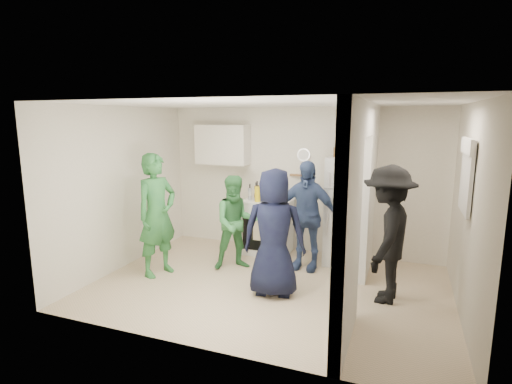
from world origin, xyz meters
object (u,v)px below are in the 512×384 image
Objects in this scene: person_navy at (274,233)px; blue_bowl at (346,143)px; person_denim at (306,215)px; person_green_left at (157,215)px; stove at (268,226)px; fridge at (349,211)px; yellow_cup_stack_top at (366,150)px; person_green_center at (236,223)px; wicker_basket at (346,152)px; person_nook at (387,234)px.

blue_bowl is at bearing -121.87° from person_navy.
person_green_left is at bearing -148.89° from person_denim.
stove is 1.43m from fridge.
person_denim is at bearing -108.10° from person_navy.
person_denim is (-0.82, -0.38, -1.00)m from yellow_cup_stack_top.
person_green_center is at bearing -155.10° from person_denim.
person_green_left is 1.08× the size of person_denim.
person_green_left is (-2.49, -1.53, -0.88)m from wicker_basket.
yellow_cup_stack_top reaches higher than person_nook.
fridge is at bearing -42.26° from person_green_left.
person_nook reaches higher than person_denim.
blue_bowl is 0.96× the size of yellow_cup_stack_top.
person_green_center is (-1.50, -0.90, -1.19)m from blue_bowl.
stove is at bearing 41.96° from person_green_center.
person_green_center is (-1.50, -0.90, -1.06)m from wicker_basket.
person_denim is 1.08m from person_navy.
yellow_cup_stack_top is at bearing -25.11° from wicker_basket.
person_navy is at bearing -68.62° from stove.
person_green_left reaches higher than person_nook.
wicker_basket reaches higher than person_navy.
person_denim is (-0.50, -0.53, -1.08)m from blue_bowl.
blue_bowl is at bearing 153.43° from fridge.
yellow_cup_stack_top is at bearing 29.34° from person_denim.
stove is at bearing -179.10° from blue_bowl.
blue_bowl reaches higher than person_green_left.
blue_bowl reaches higher than wicker_basket.
person_denim is at bearing -155.16° from yellow_cup_stack_top.
blue_bowl is (0.00, 0.00, 0.13)m from wicker_basket.
fridge is 0.76m from person_denim.
person_green_center is 2.26m from person_nook.
wicker_basket is at bearing -142.80° from person_nook.
stove is 1.99m from person_green_left.
yellow_cup_stack_top reaches higher than person_navy.
yellow_cup_stack_top is at bearing -4.66° from stove.
blue_bowl is 0.14× the size of person_navy.
person_denim is at bearing -133.24° from blue_bowl.
person_navy is at bearing -94.14° from person_denim.
wicker_basket is 1.19m from person_denim.
wicker_basket is 1.40× the size of yellow_cup_stack_top.
person_green_left is (-2.59, -1.48, 0.05)m from fridge.
wicker_basket is 0.13m from blue_bowl.
blue_bowl is (1.28, 0.02, 1.46)m from stove.
fridge is (1.38, -0.03, 0.39)m from stove.
blue_bowl is 2.04m from person_navy.
fridge is at bearing 155.56° from yellow_cup_stack_top.
yellow_cup_stack_top is 1.52m from person_nook.
fridge is 1.07m from blue_bowl.
fridge is at bearing 43.21° from person_denim.
wicker_basket is 0.19× the size of person_green_left.
fridge reaches higher than person_denim.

